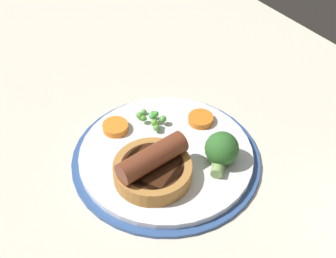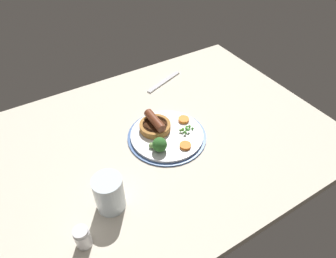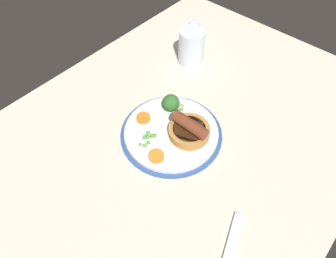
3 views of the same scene
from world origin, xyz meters
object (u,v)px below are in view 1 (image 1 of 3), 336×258
at_px(carrot_slice_0, 115,127).
at_px(carrot_slice_1, 201,119).
at_px(dinner_plate, 166,158).
at_px(pea_pile, 152,119).
at_px(sausage_pudding, 151,166).
at_px(broccoli_floret_near, 222,150).

xyz_separation_m(carrot_slice_0, carrot_slice_1, (-0.06, -0.10, -0.00)).
xyz_separation_m(dinner_plate, pea_pile, (0.06, -0.02, 0.02)).
distance_m(sausage_pudding, broccoli_floret_near, 0.09).
distance_m(dinner_plate, carrot_slice_0, 0.08).
bearing_deg(pea_pile, carrot_slice_0, 63.59).
xyz_separation_m(pea_pile, carrot_slice_1, (-0.04, -0.06, -0.01)).
bearing_deg(pea_pile, broccoli_floret_near, -167.07).
height_order(carrot_slice_0, carrot_slice_1, same).
bearing_deg(sausage_pudding, carrot_slice_1, -162.12).
bearing_deg(carrot_slice_1, carrot_slice_0, 58.84).
bearing_deg(dinner_plate, carrot_slice_0, 17.16).
relative_size(dinner_plate, sausage_pudding, 2.52).
relative_size(sausage_pudding, carrot_slice_1, 2.83).
bearing_deg(pea_pile, carrot_slice_1, -124.82).
distance_m(dinner_plate, pea_pile, 0.06).
distance_m(sausage_pudding, carrot_slice_1, 0.12).
distance_m(dinner_plate, sausage_pudding, 0.05).
relative_size(dinner_plate, carrot_slice_0, 7.08).
bearing_deg(sausage_pudding, broccoli_floret_near, 157.23).
xyz_separation_m(broccoli_floret_near, carrot_slice_1, (0.07, -0.03, -0.02)).
height_order(dinner_plate, broccoli_floret_near, broccoli_floret_near).
bearing_deg(sausage_pudding, carrot_slice_0, -97.49).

